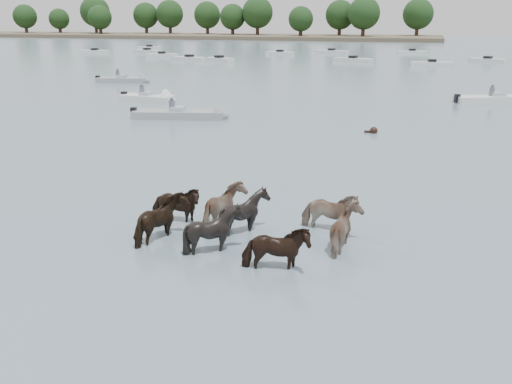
# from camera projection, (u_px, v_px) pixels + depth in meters

# --- Properties ---
(ground) EXTENTS (400.00, 400.00, 0.00)m
(ground) POSITION_uv_depth(u_px,v_px,m) (150.00, 246.00, 15.70)
(ground) COLOR slate
(ground) RESTS_ON ground
(shoreline) EXTENTS (160.00, 30.00, 1.00)m
(shoreline) POSITION_uv_depth(u_px,v_px,m) (168.00, 36.00, 171.97)
(shoreline) COLOR #4C4233
(shoreline) RESTS_ON ground
(pony_herd) EXTENTS (7.13, 4.26, 1.55)m
(pony_herd) POSITION_uv_depth(u_px,v_px,m) (243.00, 222.00, 16.11)
(pony_herd) COLOR black
(pony_herd) RESTS_ON ground
(swimming_pony) EXTENTS (0.72, 0.44, 0.44)m
(swimming_pony) POSITION_uv_depth(u_px,v_px,m) (373.00, 131.00, 30.94)
(swimming_pony) COLOR black
(swimming_pony) RESTS_ON ground
(motorboat_a) EXTENTS (4.74, 1.96, 1.92)m
(motorboat_a) POSITION_uv_depth(u_px,v_px,m) (155.00, 99.00, 42.09)
(motorboat_a) COLOR silver
(motorboat_a) RESTS_ON ground
(motorboat_b) EXTENTS (6.32, 2.94, 1.92)m
(motorboat_b) POSITION_uv_depth(u_px,v_px,m) (191.00, 115.00, 35.33)
(motorboat_b) COLOR gray
(motorboat_b) RESTS_ON ground
(motorboat_c) EXTENTS (6.75, 4.13, 1.92)m
(motorboat_c) POSITION_uv_depth(u_px,v_px,m) (507.00, 99.00, 42.06)
(motorboat_c) COLOR silver
(motorboat_c) RESTS_ON ground
(motorboat_f) EXTENTS (5.41, 2.72, 1.92)m
(motorboat_f) POSITION_uv_depth(u_px,v_px,m) (129.00, 80.00, 54.48)
(motorboat_f) COLOR gray
(motorboat_f) RESTS_ON ground
(distant_flotilla) EXTENTS (105.15, 28.54, 0.93)m
(distant_flotilla) POSITION_uv_depth(u_px,v_px,m) (381.00, 57.00, 86.23)
(distant_flotilla) COLOR silver
(distant_flotilla) RESTS_ON ground
(treeline) EXTENTS (153.18, 21.01, 12.26)m
(treeline) POSITION_uv_depth(u_px,v_px,m) (175.00, 15.00, 171.19)
(treeline) COLOR #382619
(treeline) RESTS_ON ground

